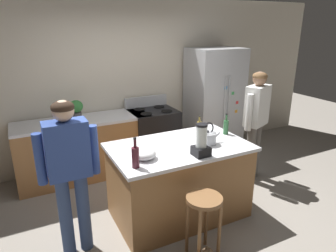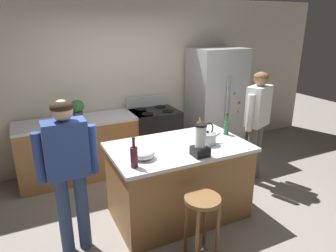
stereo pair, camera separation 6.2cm
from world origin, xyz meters
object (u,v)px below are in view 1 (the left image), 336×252
at_px(potted_plant, 76,109).
at_px(bottle_vinegar, 199,127).
at_px(blender_appliance, 201,142).
at_px(person_by_island_left, 69,165).
at_px(bar_stool, 204,211).
at_px(tea_kettle, 208,138).
at_px(bottle_olive_oil, 226,127).
at_px(refrigerator, 214,102).
at_px(person_by_sink_right, 256,116).
at_px(bottle_wine, 136,157).
at_px(mixing_bowl, 145,154).
at_px(stove_range, 153,136).
at_px(kitchen_island, 179,180).

distance_m(potted_plant, bottle_vinegar, 1.84).
bearing_deg(potted_plant, blender_appliance, -63.45).
height_order(person_by_island_left, bar_stool, person_by_island_left).
bearing_deg(tea_kettle, bottle_olive_oil, 24.03).
height_order(bar_stool, tea_kettle, tea_kettle).
height_order(potted_plant, bottle_olive_oil, potted_plant).
height_order(refrigerator, person_by_sink_right, refrigerator).
bearing_deg(blender_appliance, potted_plant, 116.55).
xyz_separation_m(potted_plant, bottle_wine, (0.22, -1.86, -0.06)).
relative_size(mixing_bowl, tea_kettle, 0.89).
xyz_separation_m(bottle_vinegar, bottle_wine, (-1.10, -0.56, 0.03)).
bearing_deg(bottle_vinegar, bar_stool, -119.30).
relative_size(stove_range, bar_stool, 1.62).
relative_size(kitchen_island, blender_appliance, 4.52).
bearing_deg(kitchen_island, bottle_vinegar, 30.74).
height_order(person_by_sink_right, mixing_bowl, person_by_sink_right).
bearing_deg(stove_range, mixing_bowl, -116.60).
bearing_deg(bar_stool, bottle_olive_oil, 44.00).
bearing_deg(bottle_olive_oil, mixing_bowl, -169.42).
height_order(stove_range, person_by_sink_right, person_by_sink_right).
bearing_deg(tea_kettle, person_by_sink_right, 20.63).
distance_m(person_by_sink_right, potted_plant, 2.64).
bearing_deg(person_by_island_left, bottle_olive_oil, 4.81).
relative_size(person_by_sink_right, bottle_olive_oil, 6.00).
bearing_deg(blender_appliance, stove_range, 81.98).
distance_m(blender_appliance, bottle_wine, 0.74).
bearing_deg(bottle_vinegar, stove_range, 94.44).
height_order(blender_appliance, bottle_vinegar, blender_appliance).
relative_size(blender_appliance, tea_kettle, 1.30).
xyz_separation_m(person_by_sink_right, bottle_vinegar, (-1.02, -0.06, 0.01)).
distance_m(bar_stool, potted_plant, 2.49).
distance_m(kitchen_island, tea_kettle, 0.64).
bearing_deg(mixing_bowl, bottle_wine, -136.42).
bearing_deg(person_by_sink_right, refrigerator, 86.23).
height_order(stove_range, tea_kettle, tea_kettle).
height_order(person_by_island_left, bottle_olive_oil, person_by_island_left).
relative_size(potted_plant, bottle_olive_oil, 1.09).
bearing_deg(bottle_vinegar, tea_kettle, -106.77).
height_order(person_by_island_left, blender_appliance, person_by_island_left).
distance_m(blender_appliance, tea_kettle, 0.36).
xyz_separation_m(kitchen_island, person_by_island_left, (-1.27, -0.09, 0.53)).
bearing_deg(stove_range, bottle_wine, -118.61).
height_order(person_by_sink_right, tea_kettle, person_by_sink_right).
bearing_deg(blender_appliance, refrigerator, 51.69).
bearing_deg(kitchen_island, person_by_island_left, -175.73).
relative_size(kitchen_island, refrigerator, 0.86).
xyz_separation_m(person_by_sink_right, bottle_olive_oil, (-0.74, -0.25, 0.03)).
xyz_separation_m(bottle_olive_oil, tea_kettle, (-0.40, -0.18, -0.02)).
bearing_deg(tea_kettle, bottle_vinegar, 73.23).
bearing_deg(person_by_sink_right, bar_stool, -145.95).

